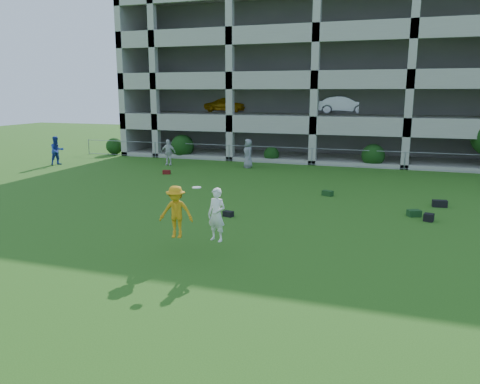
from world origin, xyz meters
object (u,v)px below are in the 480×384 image
(crate_d, at_px, (429,217))
(parking_garage, at_px, (332,78))
(bystander_c, at_px, (248,153))
(bystander_a, at_px, (57,151))
(frisbee_contest, at_px, (187,213))
(bystander_b, at_px, (168,152))

(crate_d, height_order, parking_garage, parking_garage)
(bystander_c, distance_m, parking_garage, 12.78)
(bystander_a, distance_m, bystander_c, 13.13)
(frisbee_contest, height_order, parking_garage, parking_garage)
(bystander_b, bearing_deg, parking_garage, 40.04)
(bystander_c, relative_size, frisbee_contest, 0.84)
(bystander_c, distance_m, frisbee_contest, 16.73)
(frisbee_contest, bearing_deg, crate_d, 40.16)
(parking_garage, bearing_deg, frisbee_contest, -91.13)
(bystander_c, bearing_deg, frisbee_contest, -25.74)
(bystander_a, relative_size, bystander_b, 1.11)
(bystander_c, bearing_deg, bystander_a, -113.62)
(bystander_a, relative_size, frisbee_contest, 0.86)
(bystander_b, bearing_deg, frisbee_contest, -72.38)
(bystander_b, xyz_separation_m, parking_garage, (9.33, 11.73, 5.14))
(frisbee_contest, distance_m, parking_garage, 27.94)
(bystander_b, distance_m, parking_garage, 15.84)
(parking_garage, bearing_deg, bystander_a, -139.53)
(parking_garage, bearing_deg, bystander_b, -128.50)
(bystander_c, height_order, parking_garage, parking_garage)
(bystander_a, distance_m, crate_d, 24.49)
(bystander_a, xyz_separation_m, parking_garage, (16.56, 14.13, 5.04))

